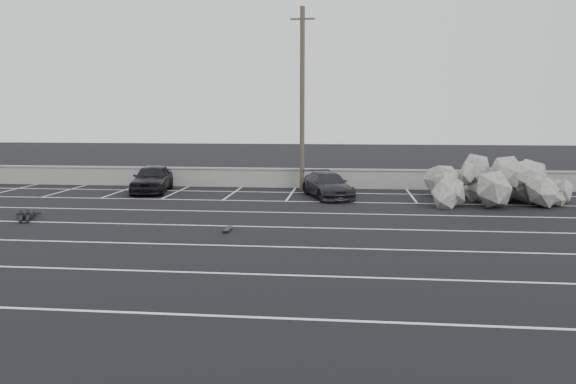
# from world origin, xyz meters

# --- Properties ---
(ground) EXTENTS (120.00, 120.00, 0.00)m
(ground) POSITION_xyz_m (0.00, 0.00, 0.00)
(ground) COLOR black
(ground) RESTS_ON ground
(seawall) EXTENTS (50.00, 0.45, 1.06)m
(seawall) POSITION_xyz_m (0.00, 14.00, 0.55)
(seawall) COLOR gray
(seawall) RESTS_ON ground
(stall_lines) EXTENTS (36.00, 20.05, 0.01)m
(stall_lines) POSITION_xyz_m (-0.08, 4.41, 0.00)
(stall_lines) COLOR silver
(stall_lines) RESTS_ON ground
(car_left) EXTENTS (2.28, 4.42, 1.44)m
(car_left) POSITION_xyz_m (-6.22, 11.32, 0.72)
(car_left) COLOR black
(car_left) RESTS_ON ground
(car_right) EXTENTS (3.03, 4.51, 1.21)m
(car_right) POSITION_xyz_m (2.88, 10.46, 0.61)
(car_right) COLOR black
(car_right) RESTS_ON ground
(utility_pole) EXTENTS (1.27, 0.25, 9.52)m
(utility_pole) POSITION_xyz_m (1.40, 13.20, 4.82)
(utility_pole) COLOR #4C4238
(utility_pole) RESTS_ON ground
(trash_bin) EXTENTS (0.65, 0.65, 0.89)m
(trash_bin) POSITION_xyz_m (2.68, 13.60, 0.45)
(trash_bin) COLOR #2A2A2C
(trash_bin) RESTS_ON ground
(riprap_pile) EXTENTS (6.82, 5.33, 1.79)m
(riprap_pile) POSITION_xyz_m (10.66, 9.78, 0.69)
(riprap_pile) COLOR gray
(riprap_pile) RESTS_ON ground
(person) EXTENTS (2.77, 3.12, 0.48)m
(person) POSITION_xyz_m (-8.56, 3.75, 0.24)
(person) COLOR black
(person) RESTS_ON ground
(skateboard) EXTENTS (0.20, 0.68, 0.08)m
(skateboard) POSITION_xyz_m (-0.27, 2.10, 0.06)
(skateboard) COLOR black
(skateboard) RESTS_ON ground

